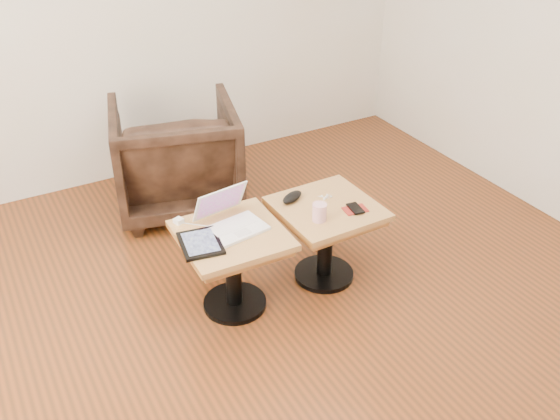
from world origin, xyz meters
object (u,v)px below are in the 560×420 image
laptop (231,220)px  armchair (176,157)px  side_table_right (326,224)px  striped_cup (319,212)px  side_table_left (232,252)px

laptop → armchair: 1.10m
side_table_right → striped_cup: size_ratio=5.49×
side_table_left → striped_cup: bearing=-12.8°
side_table_left → side_table_right: size_ratio=1.01×
side_table_left → side_table_right: (0.57, -0.02, 0.00)m
side_table_left → side_table_right: 0.57m
side_table_left → armchair: armchair is taller
side_table_right → laptop: (-0.54, 0.07, 0.16)m
side_table_left → striped_cup: size_ratio=5.55×
side_table_left → armchair: bearing=85.1°
side_table_right → striped_cup: bearing=-139.6°
striped_cup → armchair: armchair is taller
side_table_left → striped_cup: 0.50m
striped_cup → laptop: bearing=158.3°
striped_cup → armchair: bearing=104.3°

